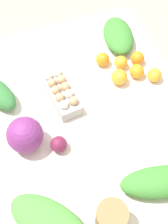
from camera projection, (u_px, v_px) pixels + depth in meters
name	position (u px, v px, depth m)	size (l,w,h in m)	color
ground_plane	(84.00, 172.00, 2.08)	(8.00, 8.00, 0.00)	#C6B289
dining_table	(84.00, 123.00, 1.56)	(1.33, 1.06, 0.70)	silver
cabbage_purple	(25.00, 135.00, 1.34)	(0.16, 0.16, 0.16)	#7A2D75
egg_carton	(61.00, 92.00, 1.51)	(0.29, 0.14, 0.09)	#A8A8A3
paper_bag	(111.00, 218.00, 1.16)	(0.12, 0.12, 0.13)	#997047
greens_bunch_scallion	(162.00, 182.00, 1.26)	(0.35, 0.14, 0.09)	#3D8433
greens_bunch_chard	(118.00, 35.00, 1.72)	(0.29, 0.16, 0.09)	#3D8433
greens_bunch_dandelion	(49.00, 222.00, 1.18)	(0.34, 0.16, 0.08)	#4C933D
beet_root	(59.00, 144.00, 1.36)	(0.07, 0.07, 0.07)	maroon
orange_0	(137.00, 71.00, 1.59)	(0.07, 0.07, 0.07)	orange
orange_1	(103.00, 59.00, 1.64)	(0.07, 0.07, 0.07)	orange
orange_2	(137.00, 58.00, 1.64)	(0.07, 0.07, 0.07)	orange
orange_3	(119.00, 77.00, 1.57)	(0.08, 0.08, 0.08)	orange
orange_4	(155.00, 75.00, 1.58)	(0.07, 0.07, 0.07)	orange
orange_5	(121.00, 62.00, 1.63)	(0.07, 0.07, 0.07)	orange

